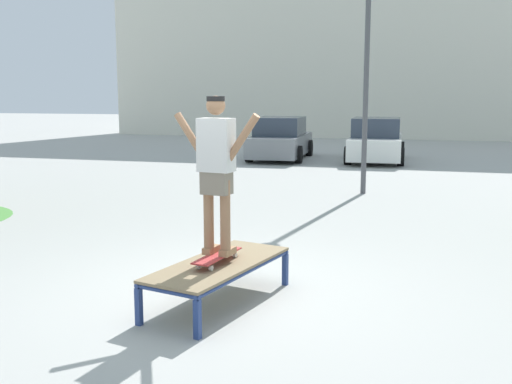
# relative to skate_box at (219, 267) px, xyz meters

# --- Properties ---
(ground_plane) EXTENTS (120.00, 120.00, 0.00)m
(ground_plane) POSITION_rel_skate_box_xyz_m (-0.10, 0.34, -0.41)
(ground_plane) COLOR #A8A8A3
(building_facade) EXTENTS (29.60, 4.00, 13.83)m
(building_facade) POSITION_rel_skate_box_xyz_m (-0.38, 27.85, 6.50)
(building_facade) COLOR silver
(building_facade) RESTS_ON ground
(skate_box) EXTENTS (1.18, 2.02, 0.46)m
(skate_box) POSITION_rel_skate_box_xyz_m (0.00, 0.00, 0.00)
(skate_box) COLOR navy
(skate_box) RESTS_ON ground
(skateboard) EXTENTS (0.32, 0.82, 0.09)m
(skateboard) POSITION_rel_skate_box_xyz_m (-0.01, -0.03, 0.12)
(skateboard) COLOR #B23333
(skateboard) RESTS_ON skate_box
(skater) EXTENTS (1.00, 0.33, 1.69)m
(skater) POSITION_rel_skate_box_xyz_m (-0.01, -0.02, 1.12)
(skater) COLOR #8E6647
(skater) RESTS_ON skateboard
(car_grey) EXTENTS (2.07, 4.28, 1.50)m
(car_grey) POSITION_rel_skate_box_xyz_m (-2.82, 14.85, 0.28)
(car_grey) COLOR slate
(car_grey) RESTS_ON ground
(car_white) EXTENTS (2.03, 4.26, 1.50)m
(car_white) POSITION_rel_skate_box_xyz_m (0.53, 15.00, 0.28)
(car_white) COLOR silver
(car_white) RESTS_ON ground
(light_post) EXTENTS (0.36, 0.36, 5.83)m
(light_post) POSITION_rel_skate_box_xyz_m (0.79, 7.91, 3.41)
(light_post) COLOR #4C4C51
(light_post) RESTS_ON ground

